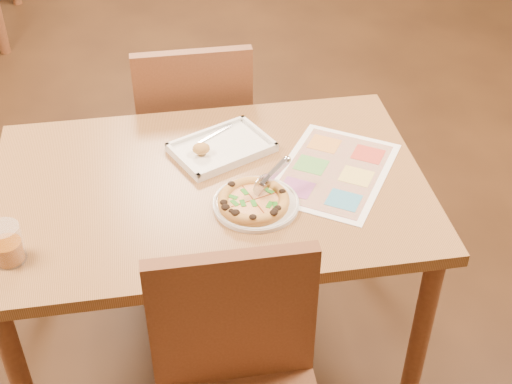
{
  "coord_description": "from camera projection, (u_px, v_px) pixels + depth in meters",
  "views": [
    {
      "loc": [
        -0.13,
        -1.69,
        2.03
      ],
      "look_at": [
        0.12,
        -0.13,
        0.77
      ],
      "focal_mm": 50.0,
      "sensor_mm": 36.0,
      "label": 1
    }
  ],
  "objects": [
    {
      "name": "menu",
      "position": [
        333.0,
        171.0,
        2.19
      ],
      "size": [
        0.5,
        0.54,
        0.0
      ],
      "primitive_type": "cube",
      "rotation": [
        0.0,
        0.0,
        -0.57
      ],
      "color": "white",
      "rests_on": "dining_table"
    },
    {
      "name": "chair_near",
      "position": [
        239.0,
        378.0,
        1.77
      ],
      "size": [
        0.42,
        0.42,
        0.47
      ],
      "color": "brown",
      "rests_on": "ground"
    },
    {
      "name": "chair_far",
      "position": [
        194.0,
        120.0,
        2.7
      ],
      "size": [
        0.42,
        0.42,
        0.47
      ],
      "rotation": [
        0.0,
        0.0,
        3.14
      ],
      "color": "brown",
      "rests_on": "ground"
    },
    {
      "name": "dining_table",
      "position": [
        211.0,
        205.0,
        2.2
      ],
      "size": [
        1.3,
        0.85,
        0.72
      ],
      "color": "brown",
      "rests_on": "ground"
    },
    {
      "name": "pizza_cutter",
      "position": [
        271.0,
        176.0,
        2.04
      ],
      "size": [
        0.12,
        0.09,
        0.08
      ],
      "rotation": [
        0.0,
        0.0,
        0.62
      ],
      "color": "silver",
      "rests_on": "pizza"
    },
    {
      "name": "glass_tumbler",
      "position": [
        7.0,
        246.0,
        1.86
      ],
      "size": [
        0.09,
        0.09,
        0.11
      ],
      "rotation": [
        0.0,
        0.0,
        0.24
      ],
      "color": "#85400A",
      "rests_on": "dining_table"
    },
    {
      "name": "appetizer_tray",
      "position": [
        220.0,
        149.0,
        2.27
      ],
      "size": [
        0.36,
        0.31,
        0.06
      ],
      "rotation": [
        0.0,
        0.0,
        0.44
      ],
      "color": "silver",
      "rests_on": "dining_table"
    },
    {
      "name": "pizza",
      "position": [
        253.0,
        201.0,
        2.04
      ],
      "size": [
        0.21,
        0.21,
        0.03
      ],
      "rotation": [
        0.0,
        0.0,
        0.3
      ],
      "color": "#E5A74E",
      "rests_on": "plate"
    },
    {
      "name": "plate",
      "position": [
        256.0,
        204.0,
        2.06
      ],
      "size": [
        0.33,
        0.33,
        0.01
      ],
      "primitive_type": "cylinder",
      "rotation": [
        0.0,
        0.0,
        -0.4
      ],
      "color": "silver",
      "rests_on": "dining_table"
    }
  ]
}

